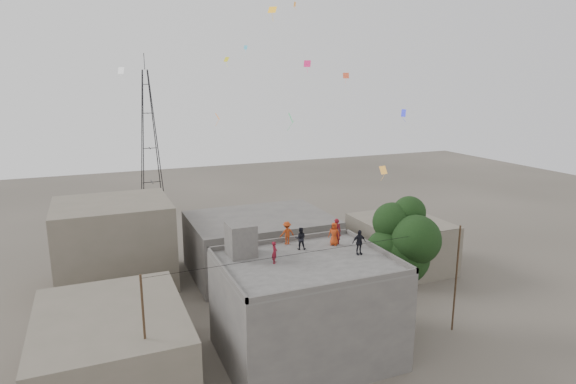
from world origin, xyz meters
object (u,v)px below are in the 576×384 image
at_px(stair_head_box, 241,239).
at_px(transmission_tower, 149,141).
at_px(person_dark_adult, 359,242).
at_px(tree, 404,243).
at_px(person_red_adult, 336,231).

bearing_deg(stair_head_box, transmission_tower, 91.23).
xyz_separation_m(stair_head_box, person_dark_adult, (6.71, -2.67, -0.22)).
xyz_separation_m(tree, person_dark_adult, (-3.85, -0.67, 0.77)).
bearing_deg(person_dark_adult, person_red_adult, 100.45).
height_order(stair_head_box, tree, tree).
xyz_separation_m(transmission_tower, person_red_adult, (7.13, -37.82, -2.10)).
bearing_deg(stair_head_box, person_dark_adult, -21.69).
relative_size(person_red_adult, person_dark_adult, 1.12).
relative_size(stair_head_box, transmission_tower, 0.10).
distance_m(transmission_tower, person_red_adult, 38.54).
xyz_separation_m(person_red_adult, person_dark_adult, (0.38, -2.25, -0.09)).
bearing_deg(tree, stair_head_box, 169.26).
relative_size(stair_head_box, tree, 0.22).
bearing_deg(person_dark_adult, transmission_tower, 101.45).
bearing_deg(person_red_adult, tree, -177.65).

